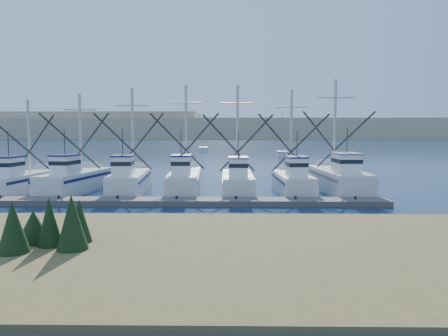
{
  "coord_description": "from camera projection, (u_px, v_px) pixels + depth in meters",
  "views": [
    {
      "loc": [
        -3.15,
        -22.29,
        5.12
      ],
      "look_at": [
        -3.59,
        8.0,
        2.35
      ],
      "focal_mm": 35.0,
      "sensor_mm": 36.0,
      "label": 1
    }
  ],
  "objects": [
    {
      "name": "sailboat_near",
      "position": [
        282.0,
        154.0,
        78.77
      ],
      "size": [
        1.9,
        5.6,
        8.1
      ],
      "rotation": [
        0.0,
        0.0,
        -0.03
      ],
      "color": "silver",
      "rests_on": "ground"
    },
    {
      "name": "ground",
      "position": [
        291.0,
        227.0,
        22.62
      ],
      "size": [
        500.0,
        500.0,
        0.0
      ],
      "primitive_type": "plane",
      "color": "#0B2033",
      "rests_on": "ground"
    },
    {
      "name": "sailboat_far",
      "position": [
        203.0,
        149.0,
        95.75
      ],
      "size": [
        2.5,
        5.41,
        8.1
      ],
      "rotation": [
        0.0,
        0.0,
        0.15
      ],
      "color": "silver",
      "rests_on": "ground"
    },
    {
      "name": "floating_dock",
      "position": [
        177.0,
        202.0,
        29.4
      ],
      "size": [
        28.44,
        1.92,
        0.38
      ],
      "primitive_type": "cube",
      "rotation": [
        0.0,
        0.0,
        -0.0
      ],
      "color": "#605A56",
      "rests_on": "ground"
    },
    {
      "name": "shore_bank",
      "position": [
        64.0,
        277.0,
        12.7
      ],
      "size": [
        40.0,
        10.0,
        1.6
      ],
      "primitive_type": "cube",
      "color": "#4C422D",
      "rests_on": "ground"
    },
    {
      "name": "trawler_fleet",
      "position": [
        192.0,
        181.0,
        34.48
      ],
      "size": [
        28.52,
        9.48,
        9.13
      ],
      "color": "silver",
      "rests_on": "ground"
    },
    {
      "name": "dune_ridge",
      "position": [
        236.0,
        128.0,
        231.27
      ],
      "size": [
        360.0,
        60.0,
        10.0
      ],
      "primitive_type": "cube",
      "color": "tan",
      "rests_on": "ground"
    }
  ]
}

